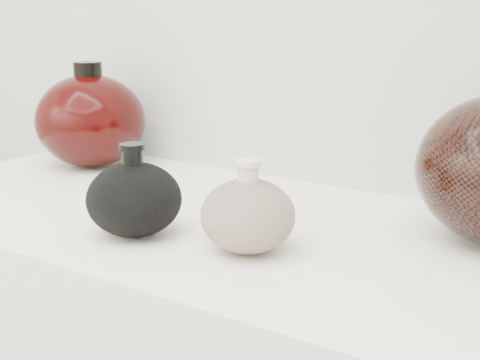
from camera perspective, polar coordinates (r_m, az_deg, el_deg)
The scene contains 3 objects.
black_gourd_vase at distance 0.88m, azimuth -9.02°, elevation -1.57°, with size 0.16×0.16×0.12m.
cream_gourd_vase at distance 0.81m, azimuth 0.67°, elevation -2.99°, with size 0.13×0.13×0.11m.
left_round_pot at distance 1.27m, azimuth -12.63°, elevation 5.00°, with size 0.21×0.21×0.19m.
Camera 1 is at (0.49, 0.22, 1.19)m, focal length 50.00 mm.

